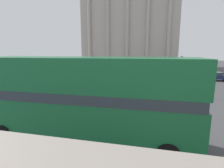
% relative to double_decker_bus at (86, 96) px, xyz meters
% --- Properties ---
extents(double_decker_bus, '(10.56, 2.75, 4.27)m').
position_rel_double_decker_bus_xyz_m(double_decker_bus, '(0.00, 0.00, 0.00)').
color(double_decker_bus, black).
rests_on(double_decker_bus, ground_plane).
extents(plaza_building_left, '(27.19, 15.79, 24.78)m').
position_rel_double_decker_bus_xyz_m(plaza_building_left, '(-3.69, 47.62, 10.02)').
color(plaza_building_left, '#BCB2A8').
rests_on(plaza_building_left, ground_plane).
extents(traffic_light_near, '(0.42, 0.24, 3.93)m').
position_rel_double_decker_bus_xyz_m(traffic_light_near, '(-0.45, 5.20, 0.19)').
color(traffic_light_near, black).
rests_on(traffic_light_near, ground_plane).
extents(traffic_light_mid, '(0.42, 0.24, 3.63)m').
position_rel_double_decker_bus_xyz_m(traffic_light_mid, '(7.68, 10.68, 0.01)').
color(traffic_light_mid, black).
rests_on(traffic_light_mid, ground_plane).
extents(traffic_light_far, '(0.42, 0.24, 4.01)m').
position_rel_double_decker_bus_xyz_m(traffic_light_far, '(6.77, 15.95, 0.24)').
color(traffic_light_far, black).
rests_on(traffic_light_far, ground_plane).
extents(car_black, '(4.20, 1.93, 1.35)m').
position_rel_double_decker_bus_xyz_m(car_black, '(3.56, 22.60, -1.67)').
color(car_black, black).
rests_on(car_black, ground_plane).
extents(car_navy, '(4.20, 1.93, 1.35)m').
position_rel_double_decker_bus_xyz_m(car_navy, '(13.09, 22.69, -1.67)').
color(car_navy, black).
rests_on(car_navy, ground_plane).
extents(pedestrian_blue, '(0.32, 0.32, 1.83)m').
position_rel_double_decker_bus_xyz_m(pedestrian_blue, '(-1.35, 10.97, -1.31)').
color(pedestrian_blue, '#282B33').
rests_on(pedestrian_blue, ground_plane).
extents(pedestrian_grey, '(0.32, 0.32, 1.59)m').
position_rel_double_decker_bus_xyz_m(pedestrian_grey, '(-3.17, 15.32, -1.46)').
color(pedestrian_grey, '#282B33').
rests_on(pedestrian_grey, ground_plane).
extents(pedestrian_white, '(0.32, 0.32, 1.61)m').
position_rel_double_decker_bus_xyz_m(pedestrian_white, '(0.33, 22.70, -1.45)').
color(pedestrian_white, '#282B33').
rests_on(pedestrian_white, ground_plane).
extents(pedestrian_olive, '(0.32, 0.32, 1.79)m').
position_rel_double_decker_bus_xyz_m(pedestrian_olive, '(8.25, 24.70, -1.33)').
color(pedestrian_olive, '#282B33').
rests_on(pedestrian_olive, ground_plane).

